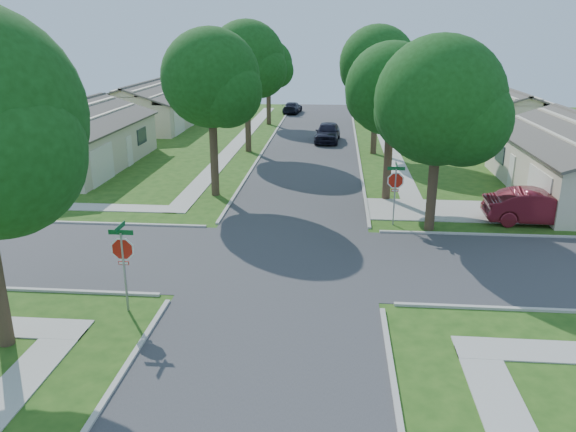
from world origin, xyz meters
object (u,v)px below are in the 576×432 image
(stop_sign_ne, at_px, (395,183))
(house_ne_far, at_px, (501,119))
(tree_w_mid, at_px, (247,63))
(car_curb_east, at_px, (328,132))
(car_curb_west, at_px, (292,108))
(tree_ne_corner, at_px, (440,107))
(tree_e_mid, at_px, (378,67))
(tree_e_far, at_px, (369,62))
(house_nw_near, at_px, (67,144))
(car_driveway, at_px, (538,207))
(tree_w_near, at_px, (212,83))
(house_nw_far, at_px, (149,110))
(tree_e_near, at_px, (393,94))
(tree_w_far, at_px, (269,66))
(stop_sign_sw, at_px, (123,253))

(stop_sign_ne, distance_m, house_ne_far, 26.80)
(stop_sign_ne, xyz_separation_m, tree_w_mid, (-9.34, 16.31, 4.46))
(car_curb_east, bearing_deg, stop_sign_ne, -76.87)
(stop_sign_ne, distance_m, car_curb_west, 38.22)
(car_curb_west, bearing_deg, tree_w_mid, 91.02)
(tree_w_mid, relative_size, tree_ne_corner, 1.10)
(tree_e_mid, height_order, tree_e_far, tree_e_mid)
(house_nw_near, distance_m, car_driveway, 29.09)
(house_nw_near, bearing_deg, tree_e_far, 42.50)
(tree_e_far, relative_size, tree_w_near, 0.97)
(tree_w_mid, bearing_deg, house_nw_far, 135.93)
(stop_sign_ne, relative_size, car_curb_east, 0.63)
(tree_e_mid, xyz_separation_m, car_curb_east, (-3.56, 4.36, -5.45))
(tree_e_far, bearing_deg, tree_e_mid, -89.98)
(tree_w_near, height_order, tree_w_mid, tree_w_mid)
(tree_e_near, distance_m, house_nw_near, 21.98)
(tree_e_mid, bearing_deg, car_curb_east, 129.19)
(house_nw_far, bearing_deg, house_nw_near, -90.00)
(car_curb_west, bearing_deg, car_driveway, 117.03)
(tree_e_near, relative_size, car_curb_east, 1.76)
(tree_e_near, distance_m, car_curb_east, 17.43)
(tree_ne_corner, bearing_deg, house_nw_far, 128.81)
(tree_w_near, distance_m, tree_w_mid, 12.01)
(car_curb_east, bearing_deg, car_curb_west, 107.71)
(tree_e_far, distance_m, tree_w_far, 9.42)
(tree_e_near, xyz_separation_m, car_curb_east, (-3.55, 16.36, -4.84))
(tree_e_near, xyz_separation_m, tree_e_far, (0.00, 25.00, 0.34))
(tree_w_mid, bearing_deg, car_curb_west, 85.63)
(tree_e_mid, bearing_deg, house_nw_far, 152.09)
(car_driveway, bearing_deg, stop_sign_sw, 124.17)
(tree_e_far, xyz_separation_m, tree_w_far, (-9.40, -0.00, -0.47))
(stop_sign_sw, bearing_deg, tree_e_far, 76.27)
(tree_e_near, height_order, tree_w_far, tree_e_near)
(tree_ne_corner, xyz_separation_m, house_nw_near, (-22.35, 10.79, -4.08))
(tree_e_near, bearing_deg, stop_sign_ne, -90.68)
(house_nw_far, bearing_deg, tree_e_near, -47.94)
(tree_w_near, relative_size, house_nw_near, 0.66)
(car_driveway, bearing_deg, tree_e_far, 15.29)
(tree_e_mid, height_order, house_nw_near, tree_e_mid)
(house_nw_near, bearing_deg, tree_e_near, -16.11)
(tree_e_mid, distance_m, tree_ne_corner, 16.89)
(stop_sign_ne, height_order, tree_w_near, tree_w_near)
(tree_e_near, relative_size, tree_e_far, 0.95)
(car_curb_east, bearing_deg, car_driveway, -59.07)
(tree_ne_corner, distance_m, car_curb_east, 22.30)
(tree_w_near, relative_size, tree_ne_corner, 1.04)
(stop_sign_sw, height_order, car_curb_east, stop_sign_sw)
(stop_sign_sw, height_order, tree_e_mid, tree_e_mid)
(stop_sign_sw, xyz_separation_m, car_driveway, (16.20, 10.20, -1.22))
(car_driveway, distance_m, car_curb_east, 22.38)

